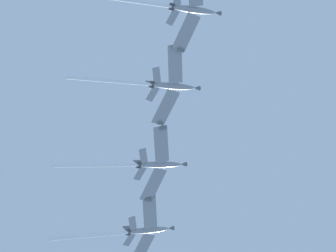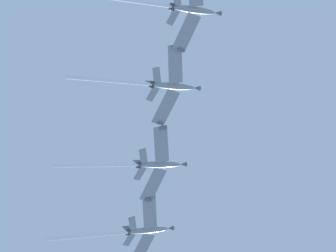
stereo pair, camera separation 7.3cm
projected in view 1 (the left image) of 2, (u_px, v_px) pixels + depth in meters
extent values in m
ellipsoid|color=gray|center=(148.00, 230.00, 148.51)|extent=(4.17, 11.09, 7.27)
cone|color=#595E60|center=(171.00, 228.00, 152.10)|extent=(1.64, 2.22, 1.85)
ellipsoid|color=black|center=(154.00, 228.00, 150.11)|extent=(1.65, 3.02, 2.20)
cube|color=gray|center=(142.00, 249.00, 149.48)|extent=(9.01, 3.24, 2.00)
cube|color=gray|center=(150.00, 212.00, 146.51)|extent=(9.46, 7.02, 2.00)
cube|color=#595E60|center=(152.00, 197.00, 145.30)|extent=(1.37, 1.75, 1.02)
cube|color=gray|center=(129.00, 240.00, 146.46)|extent=(3.71, 1.89, 1.05)
cube|color=gray|center=(133.00, 223.00, 145.19)|extent=(3.92, 3.28, 1.05)
cube|color=#595E60|center=(129.00, 229.00, 147.05)|extent=(1.00, 3.43, 3.63)
cylinder|color=#38383D|center=(128.00, 234.00, 145.44)|extent=(1.08, 1.42, 1.20)
cylinder|color=#38383D|center=(129.00, 231.00, 145.19)|extent=(1.08, 1.42, 1.20)
cylinder|color=white|center=(89.00, 236.00, 139.63)|extent=(5.29, 18.10, 11.40)
ellipsoid|color=gray|center=(160.00, 165.00, 142.85)|extent=(4.34, 11.24, 6.91)
cone|color=#595E60|center=(183.00, 164.00, 146.23)|extent=(1.65, 2.21, 1.82)
ellipsoid|color=black|center=(166.00, 164.00, 144.40)|extent=(1.69, 3.05, 2.13)
cube|color=gray|center=(153.00, 185.00, 143.85)|extent=(9.02, 3.32, 1.89)
cube|color=#595E60|center=(149.00, 200.00, 144.95)|extent=(0.71, 1.64, 0.96)
cube|color=gray|center=(161.00, 144.00, 140.88)|extent=(9.47, 7.15, 1.89)
cube|color=#595E60|center=(163.00, 128.00, 139.67)|extent=(1.40, 1.78, 0.96)
cube|color=gray|center=(140.00, 174.00, 140.97)|extent=(3.70, 1.88, 1.00)
cube|color=gray|center=(143.00, 156.00, 139.69)|extent=(3.93, 3.33, 1.00)
cube|color=#595E60|center=(140.00, 162.00, 141.57)|extent=(1.03, 3.38, 3.61)
cylinder|color=#38383D|center=(138.00, 167.00, 139.97)|extent=(1.09, 1.42, 1.18)
cylinder|color=#38383D|center=(139.00, 163.00, 139.72)|extent=(1.09, 1.42, 1.18)
cylinder|color=white|center=(98.00, 165.00, 134.52)|extent=(5.34, 18.18, 10.53)
ellipsoid|color=gray|center=(173.00, 86.00, 138.07)|extent=(4.10, 11.20, 7.07)
cone|color=#595E60|center=(197.00, 88.00, 141.57)|extent=(1.62, 2.20, 1.83)
ellipsoid|color=black|center=(179.00, 86.00, 139.65)|extent=(1.63, 3.03, 2.16)
cube|color=gray|center=(166.00, 108.00, 139.06)|extent=(9.04, 3.36, 1.94)
cube|color=#595E60|center=(161.00, 124.00, 140.14)|extent=(0.72, 1.64, 0.99)
cube|color=gray|center=(175.00, 64.00, 136.09)|extent=(9.48, 6.99, 1.94)
cube|color=#595E60|center=(178.00, 46.00, 134.89)|extent=(1.37, 1.77, 0.99)
cube|color=gray|center=(153.00, 94.00, 136.10)|extent=(3.72, 1.94, 1.02)
cube|color=gray|center=(157.00, 75.00, 134.82)|extent=(3.93, 3.27, 1.02)
cube|color=#595E60|center=(153.00, 83.00, 136.69)|extent=(0.97, 3.41, 3.62)
cylinder|color=#38383D|center=(151.00, 86.00, 135.09)|extent=(1.07, 1.41, 1.19)
cylinder|color=#38383D|center=(152.00, 83.00, 134.84)|extent=(1.07, 1.41, 1.19)
cylinder|color=white|center=(110.00, 81.00, 129.46)|extent=(4.94, 18.08, 10.80)
ellipsoid|color=gray|center=(193.00, 10.00, 133.19)|extent=(4.35, 11.15, 7.10)
cone|color=#595E60|center=(217.00, 13.00, 136.66)|extent=(1.66, 2.22, 1.83)
ellipsoid|color=black|center=(200.00, 10.00, 134.76)|extent=(1.69, 3.04, 2.16)
cube|color=gray|center=(186.00, 33.00, 134.18)|extent=(9.03, 3.33, 1.95)
cube|color=#595E60|center=(181.00, 50.00, 135.27)|extent=(0.72, 1.63, 0.99)
cube|color=gray|center=(173.00, 17.00, 131.23)|extent=(3.69, 1.85, 1.03)
cube|color=#595E60|center=(172.00, 6.00, 131.83)|extent=(1.05, 3.40, 3.62)
cylinder|color=#38383D|center=(171.00, 9.00, 130.22)|extent=(1.09, 1.43, 1.19)
cylinder|color=#38383D|center=(172.00, 5.00, 129.97)|extent=(1.09, 1.43, 1.19)
cylinder|color=white|center=(133.00, 1.00, 125.13)|extent=(4.89, 16.29, 9.86)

